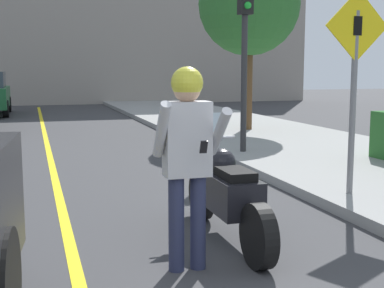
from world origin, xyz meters
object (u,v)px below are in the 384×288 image
at_px(person_biker, 187,146).
at_px(street_tree, 249,5).
at_px(traffic_light, 245,29).
at_px(motorcycle, 226,193).
at_px(crossing_sign, 355,73).

height_order(person_biker, street_tree, street_tree).
relative_size(person_biker, traffic_light, 0.52).
height_order(motorcycle, traffic_light, traffic_light).
bearing_deg(crossing_sign, traffic_light, 89.63).
distance_m(person_biker, traffic_light, 6.26).
bearing_deg(person_biker, traffic_light, 63.13).
distance_m(motorcycle, person_biker, 1.12).
distance_m(motorcycle, street_tree, 9.67).
distance_m(motorcycle, crossing_sign, 2.63).
xyz_separation_m(traffic_light, street_tree, (1.61, 3.66, 0.92)).
distance_m(crossing_sign, traffic_light, 3.87).
bearing_deg(motorcycle, person_biker, -131.49).
xyz_separation_m(motorcycle, traffic_light, (2.14, 4.74, 2.05)).
bearing_deg(traffic_light, motorcycle, -114.28).
bearing_deg(traffic_light, street_tree, 66.26).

